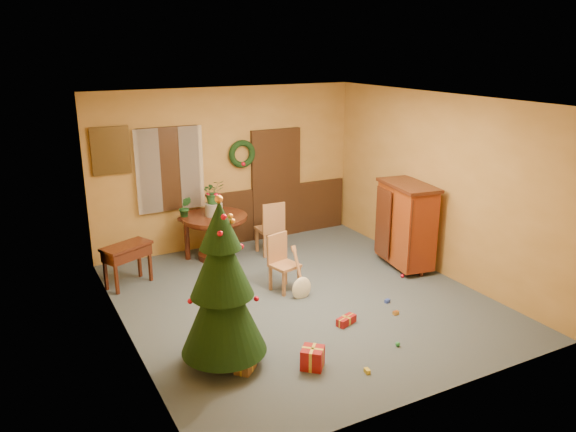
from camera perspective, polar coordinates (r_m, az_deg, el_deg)
room_envelope at (r=10.41m, az=-4.90°, el=3.15°), size 5.50×5.50×5.50m
dining_table at (r=9.81m, az=-7.46°, el=-1.27°), size 1.14×1.14×0.78m
urn at (r=9.71m, az=-7.54°, el=0.66°), size 0.30×0.30×0.22m
centerpiece_plant at (r=9.62m, az=-7.61°, el=2.45°), size 0.36×0.32×0.40m
chair_near at (r=8.53m, az=-0.65°, el=-4.53°), size 0.46×0.46×0.87m
chair_far at (r=9.91m, az=-1.72°, el=-1.08°), size 0.43×0.43×0.98m
guitar at (r=8.28m, az=1.40°, el=-5.97°), size 0.37×0.51×0.72m
plant_stand at (r=9.86m, az=-10.26°, el=-1.79°), size 0.29×0.29×0.75m
stand_plant at (r=9.72m, az=-10.40°, el=0.86°), size 0.26×0.23×0.39m
christmas_tree at (r=6.43m, az=-6.70°, el=-7.23°), size 1.00×1.00×2.06m
writing_desk at (r=9.00m, az=-16.04°, el=-3.81°), size 0.84×0.65×0.67m
sideboard at (r=9.49m, az=11.91°, el=-0.70°), size 0.76×1.20×1.44m
gift_a at (r=7.11m, az=-4.89°, el=-12.83°), size 0.30×0.24×0.15m
gift_b at (r=6.72m, az=2.51°, el=-14.20°), size 0.35×0.35×0.25m
gift_c at (r=6.70m, az=-4.36°, el=-14.87°), size 0.31×0.31×0.14m
gift_d at (r=7.71m, az=5.94°, el=-10.51°), size 0.32×0.21×0.11m
toy_a at (r=8.39m, az=10.05°, el=-8.50°), size 0.09×0.07×0.05m
toy_b at (r=7.30m, az=11.08°, el=-12.66°), size 0.06×0.06×0.06m
toy_c at (r=6.73m, az=8.04°, el=-15.32°), size 0.06×0.09×0.05m
toy_d at (r=9.28m, az=11.54°, el=-5.98°), size 0.06×0.06×0.06m
toy_e at (r=8.07m, az=10.89°, el=-9.64°), size 0.08×0.05×0.05m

